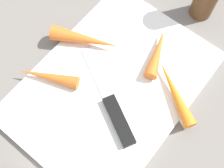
% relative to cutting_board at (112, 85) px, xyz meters
% --- Properties ---
extents(ground_plane, '(1.40, 1.40, 0.00)m').
position_rel_cutting_board_xyz_m(ground_plane, '(0.00, 0.00, -0.01)').
color(ground_plane, slate).
extents(cutting_board, '(0.36, 0.26, 0.01)m').
position_rel_cutting_board_xyz_m(cutting_board, '(0.00, 0.00, 0.00)').
color(cutting_board, white).
rests_on(cutting_board, ground_plane).
extents(knife, '(0.11, 0.19, 0.01)m').
position_rel_cutting_board_xyz_m(knife, '(-0.04, -0.04, 0.01)').
color(knife, '#B7B7BC').
rests_on(knife, cutting_board).
extents(carrot_short, '(0.07, 0.11, 0.02)m').
position_rel_cutting_board_xyz_m(carrot_short, '(-0.06, 0.09, 0.02)').
color(carrot_short, orange).
rests_on(carrot_short, cutting_board).
extents(carrot_longest, '(0.08, 0.13, 0.03)m').
position_rel_cutting_board_xyz_m(carrot_longest, '(0.03, 0.09, 0.02)').
color(carrot_longest, orange).
rests_on(carrot_longest, cutting_board).
extents(carrot_long, '(0.09, 0.12, 0.02)m').
position_rel_cutting_board_xyz_m(carrot_long, '(0.05, -0.10, 0.02)').
color(carrot_long, orange).
rests_on(carrot_long, cutting_board).
extents(carrot_shortest, '(0.10, 0.06, 0.02)m').
position_rel_cutting_board_xyz_m(carrot_shortest, '(0.10, -0.03, 0.02)').
color(carrot_shortest, orange).
rests_on(carrot_shortest, cutting_board).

